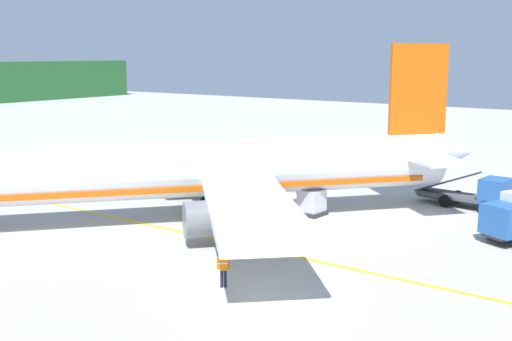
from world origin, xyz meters
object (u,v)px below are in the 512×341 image
(service_truck_catering, at_px, (479,193))
(crew_marshaller, at_px, (271,221))
(airliner_foreground, at_px, (201,170))
(crew_loader_right, at_px, (223,267))
(cargo_container_near, at_px, (311,202))

(service_truck_catering, xyz_separation_m, crew_marshaller, (-14.80, 8.13, -0.19))
(airliner_foreground, bearing_deg, crew_loader_right, -134.72)
(service_truck_catering, distance_m, crew_loader_right, 23.90)
(service_truck_catering, bearing_deg, crew_marshaller, 151.21)
(airliner_foreground, bearing_deg, cargo_container_near, -46.71)
(service_truck_catering, relative_size, crew_marshaller, 4.31)
(cargo_container_near, xyz_separation_m, crew_marshaller, (-6.12, -0.82, 0.06))
(airliner_foreground, relative_size, service_truck_catering, 4.75)
(service_truck_catering, relative_size, cargo_container_near, 3.68)
(airliner_foreground, bearing_deg, crew_marshaller, -97.43)
(crew_marshaller, relative_size, crew_loader_right, 0.93)
(service_truck_catering, height_order, crew_marshaller, service_truck_catering)
(airliner_foreground, xyz_separation_m, cargo_container_near, (5.28, -5.61, -2.48))
(airliner_foreground, height_order, crew_loader_right, airliner_foreground)
(cargo_container_near, bearing_deg, airliner_foreground, 133.29)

